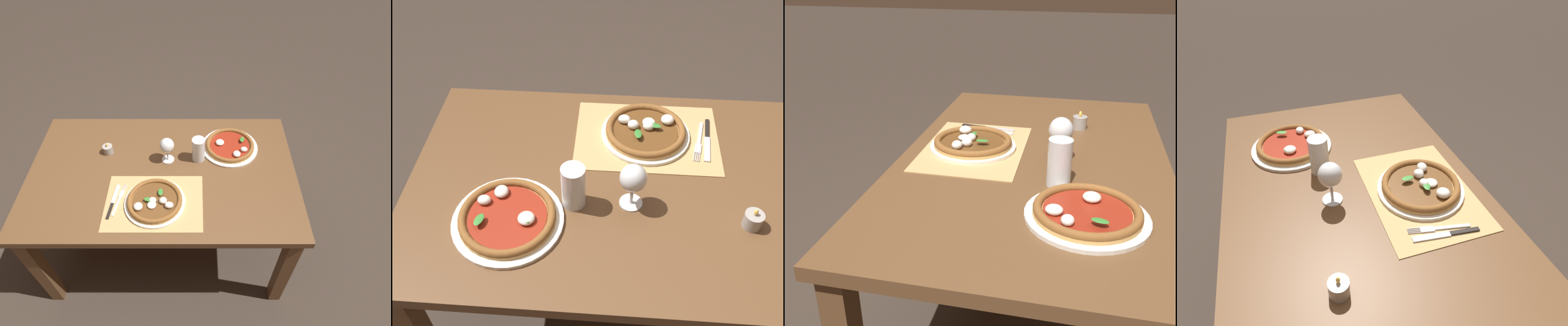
{
  "view_description": "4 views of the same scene",
  "coord_description": "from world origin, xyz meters",
  "views": [
    {
      "loc": [
        0.18,
        -1.2,
        2.08
      ],
      "look_at": [
        0.19,
        -0.03,
        0.84
      ],
      "focal_mm": 30.0,
      "sensor_mm": 36.0,
      "label": 1
    },
    {
      "loc": [
        0.09,
        0.98,
        1.81
      ],
      "look_at": [
        0.16,
        0.01,
        0.82
      ],
      "focal_mm": 42.0,
      "sensor_mm": 36.0,
      "label": 2
    },
    {
      "loc": [
        1.45,
        0.14,
        1.36
      ],
      "look_at": [
        0.24,
        -0.14,
        0.8
      ],
      "focal_mm": 42.0,
      "sensor_mm": 36.0,
      "label": 3
    },
    {
      "loc": [
        -0.79,
        0.21,
        1.52
      ],
      "look_at": [
        0.11,
        -0.08,
        0.8
      ],
      "focal_mm": 30.0,
      "sensor_mm": 36.0,
      "label": 4
    }
  ],
  "objects": [
    {
      "name": "knife",
      "position": [
        -0.23,
        -0.21,
        0.75
      ],
      "size": [
        0.04,
        0.22,
        0.01
      ],
      "color": "black",
      "rests_on": "paper_placemat"
    },
    {
      "name": "ground_plane",
      "position": [
        0.0,
        0.0,
        0.0
      ],
      "size": [
        24.0,
        24.0,
        0.0
      ],
      "primitive_type": "plane",
      "color": "#382D26"
    },
    {
      "name": "pint_glass",
      "position": [
        0.2,
        0.09,
        0.81
      ],
      "size": [
        0.07,
        0.07,
        0.15
      ],
      "color": "silver",
      "rests_on": "dining_table"
    },
    {
      "name": "pizza_near",
      "position": [
        -0.02,
        -0.22,
        0.76
      ],
      "size": [
        0.31,
        0.31,
        0.05
      ],
      "color": "silver",
      "rests_on": "paper_placemat"
    },
    {
      "name": "paper_placemat",
      "position": [
        -0.03,
        -0.22,
        0.74
      ],
      "size": [
        0.49,
        0.35,
        0.0
      ],
      "primitive_type": "cube",
      "color": "tan",
      "rests_on": "dining_table"
    },
    {
      "name": "fork",
      "position": [
        -0.2,
        -0.2,
        0.75
      ],
      "size": [
        0.05,
        0.2,
        0.0
      ],
      "color": "#B7B7BC",
      "rests_on": "paper_placemat"
    },
    {
      "name": "pizza_far",
      "position": [
        0.38,
        0.18,
        0.76
      ],
      "size": [
        0.33,
        0.33,
        0.05
      ],
      "color": "silver",
      "rests_on": "dining_table"
    },
    {
      "name": "dining_table",
      "position": [
        0.0,
        0.0,
        0.64
      ],
      "size": [
        1.47,
        0.9,
        0.74
      ],
      "color": "brown",
      "rests_on": "ground"
    },
    {
      "name": "wine_glass",
      "position": [
        0.03,
        0.09,
        0.85
      ],
      "size": [
        0.08,
        0.08,
        0.16
      ],
      "color": "silver",
      "rests_on": "dining_table"
    },
    {
      "name": "votive_candle",
      "position": [
        -0.32,
        0.14,
        0.76
      ],
      "size": [
        0.06,
        0.06,
        0.07
      ],
      "color": "gray",
      "rests_on": "dining_table"
    }
  ]
}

